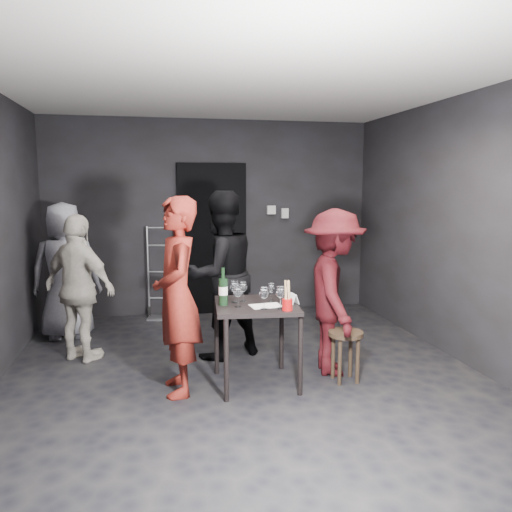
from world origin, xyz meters
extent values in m
cube|color=black|center=(0.00, 0.00, 0.00)|extent=(4.50, 5.00, 0.02)
cube|color=silver|center=(0.00, 0.00, 2.70)|extent=(4.50, 5.00, 0.02)
cube|color=black|center=(0.00, 2.50, 1.35)|extent=(4.50, 0.04, 2.70)
cube|color=black|center=(0.00, -2.50, 1.35)|extent=(4.50, 0.04, 2.70)
cube|color=black|center=(2.25, 0.00, 1.35)|extent=(0.04, 5.00, 2.70)
cube|color=black|center=(0.00, 2.44, 1.05)|extent=(0.95, 0.10, 2.10)
cube|color=#B7B7B2|center=(0.85, 2.45, 1.45)|extent=(0.12, 0.06, 0.12)
cube|color=#B7B7B2|center=(1.05, 2.45, 1.40)|extent=(0.10, 0.06, 0.14)
cylinder|color=#B2B2B7|center=(-0.89, 2.34, 0.63)|extent=(0.03, 0.03, 1.25)
cylinder|color=#B2B2B7|center=(-0.52, 2.34, 0.63)|extent=(0.03, 0.03, 1.25)
cube|color=#B2B2B7|center=(-0.70, 2.21, 0.01)|extent=(0.42, 0.23, 0.03)
cylinder|color=black|center=(-0.89, 2.37, 0.08)|extent=(0.04, 0.16, 0.16)
cylinder|color=black|center=(-0.52, 2.37, 0.08)|extent=(0.04, 0.16, 0.16)
cube|color=black|center=(0.08, -0.23, 0.73)|extent=(0.72, 0.72, 0.04)
cylinder|color=black|center=(-0.24, -0.55, 0.35)|extent=(0.04, 0.04, 0.71)
cylinder|color=black|center=(0.40, -0.55, 0.35)|extent=(0.04, 0.04, 0.71)
cylinder|color=black|center=(-0.24, 0.09, 0.35)|extent=(0.04, 0.04, 0.71)
cylinder|color=black|center=(0.40, 0.09, 0.35)|extent=(0.04, 0.04, 0.71)
cylinder|color=#352218|center=(0.89, -0.33, 0.45)|extent=(0.32, 0.32, 0.04)
cylinder|color=#352218|center=(0.98, -0.24, 0.21)|extent=(0.04, 0.04, 0.41)
cylinder|color=#352218|center=(0.81, -0.24, 0.21)|extent=(0.04, 0.04, 0.41)
cylinder|color=#352218|center=(0.81, -0.42, 0.21)|extent=(0.04, 0.04, 0.41)
cylinder|color=#352218|center=(0.98, -0.42, 0.21)|extent=(0.04, 0.04, 0.41)
imported|color=maroon|center=(-0.62, -0.26, 0.97)|extent=(0.52, 0.74, 1.94)
imported|color=black|center=(-0.14, 0.58, 1.01)|extent=(1.12, 0.89, 2.03)
imported|color=#350A0D|center=(0.86, -0.09, 0.83)|extent=(0.68, 1.15, 1.66)
imported|color=beige|center=(-1.56, 0.75, 0.76)|extent=(0.97, 0.88, 1.53)
imported|color=gray|center=(-1.83, 1.61, 0.86)|extent=(0.84, 0.46, 1.72)
cube|color=white|center=(0.14, -0.35, 0.75)|extent=(0.29, 0.21, 0.00)
cylinder|color=black|center=(-0.22, -0.23, 0.87)|extent=(0.08, 0.08, 0.24)
cylinder|color=black|center=(-0.22, -0.23, 1.03)|extent=(0.03, 0.03, 0.10)
cylinder|color=white|center=(-0.22, -0.23, 0.88)|extent=(0.08, 0.08, 0.08)
cylinder|color=#A10B0C|center=(0.28, -0.52, 0.80)|extent=(0.09, 0.09, 0.10)
camera|label=1|loc=(-0.81, -4.49, 1.79)|focal=35.00mm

